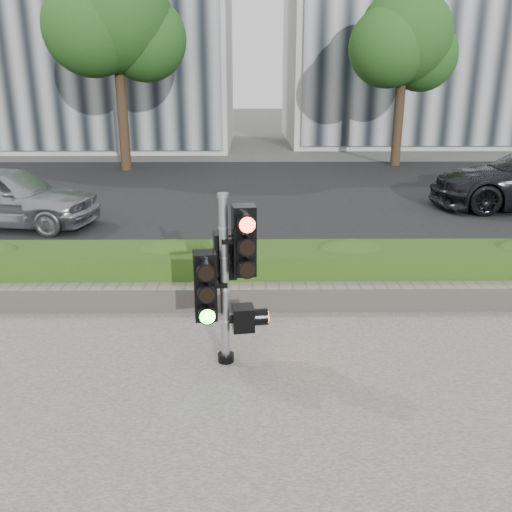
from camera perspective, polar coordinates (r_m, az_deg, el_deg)
name	(u,v)px	position (r m, az deg, el deg)	size (l,w,h in m)	color
ground	(253,381)	(6.02, -0.30, -12.98)	(120.00, 120.00, 0.00)	#51514C
road	(251,195)	(15.47, -0.52, 6.47)	(60.00, 13.00, 0.02)	black
curb	(252,276)	(8.85, -0.42, -2.09)	(60.00, 0.25, 0.12)	gray
stone_wall	(252,297)	(7.63, -0.39, -4.33)	(12.00, 0.32, 0.34)	gray
hedge	(252,270)	(8.18, -0.41, -1.50)	(12.00, 1.00, 0.68)	#4A8127
building_right	(463,22)	(32.25, 20.97, 22.05)	(18.00, 10.00, 12.00)	#B7B7B2
tree_left	(116,20)	(20.32, -14.57, 22.95)	(4.61, 4.03, 7.34)	black
tree_right	(404,40)	(21.48, 15.29, 21.08)	(4.10, 3.58, 6.53)	black
traffic_signal	(226,271)	(5.92, -3.13, -1.64)	(0.70, 0.55, 1.96)	black
car_silver	(7,197)	(13.07, -24.74, 5.71)	(1.58, 3.92, 1.34)	#9D9FA4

